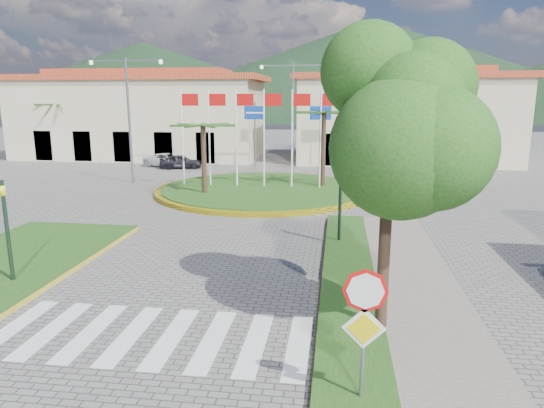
# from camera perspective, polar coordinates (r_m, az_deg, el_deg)

# --- Properties ---
(sidewalk_right) EXTENTS (4.00, 28.00, 0.15)m
(sidewalk_right) POSITION_cam_1_polar(r_m,az_deg,el_deg) (9.84, 17.25, -21.75)
(sidewalk_right) COLOR gray
(sidewalk_right) RESTS_ON ground
(verge_right) EXTENTS (1.60, 28.00, 0.18)m
(verge_right) POSITION_cam_1_polar(r_m,az_deg,el_deg) (9.71, 9.72, -21.75)
(verge_right) COLOR #174213
(verge_right) RESTS_ON ground
(crosswalk) EXTENTS (8.00, 3.00, 0.01)m
(crosswalk) POSITION_cam_1_polar(r_m,az_deg,el_deg) (12.25, -14.49, -14.74)
(crosswalk) COLOR silver
(crosswalk) RESTS_ON ground
(roundabout_island) EXTENTS (12.70, 12.70, 6.00)m
(roundabout_island) POSITION_cam_1_polar(r_m,az_deg,el_deg) (28.87, -1.07, 1.73)
(roundabout_island) COLOR yellow
(roundabout_island) RESTS_ON ground
(stop_sign) EXTENTS (0.80, 0.11, 2.65)m
(stop_sign) POSITION_cam_1_polar(r_m,az_deg,el_deg) (8.84, 10.80, -12.72)
(stop_sign) COLOR slate
(stop_sign) RESTS_ON ground
(deciduous_tree) EXTENTS (3.60, 3.60, 6.80)m
(deciduous_tree) POSITION_cam_1_polar(r_m,az_deg,el_deg) (11.11, 13.87, 10.30)
(deciduous_tree) COLOR black
(deciduous_tree) RESTS_ON ground
(traffic_light_left) EXTENTS (0.15, 0.18, 3.20)m
(traffic_light_left) POSITION_cam_1_polar(r_m,az_deg,el_deg) (16.17, -28.79, -1.93)
(traffic_light_left) COLOR black
(traffic_light_left) RESTS_ON ground
(traffic_light_right) EXTENTS (0.15, 0.18, 3.20)m
(traffic_light_right) POSITION_cam_1_polar(r_m,az_deg,el_deg) (18.39, 8.04, 1.07)
(traffic_light_right) COLOR black
(traffic_light_right) RESTS_ON ground
(traffic_light_far) EXTENTS (0.18, 0.15, 3.20)m
(traffic_light_far) POSITION_cam_1_polar(r_m,az_deg,el_deg) (32.45, 14.20, 5.69)
(traffic_light_far) COLOR black
(traffic_light_far) RESTS_ON ground
(direction_sign_west) EXTENTS (1.60, 0.14, 5.20)m
(direction_sign_west) POSITION_cam_1_polar(r_m,az_deg,el_deg) (37.61, -2.04, 9.35)
(direction_sign_west) COLOR slate
(direction_sign_west) RESTS_ON ground
(direction_sign_east) EXTENTS (1.60, 0.14, 5.20)m
(direction_sign_east) POSITION_cam_1_polar(r_m,az_deg,el_deg) (37.09, 5.70, 9.26)
(direction_sign_east) COLOR slate
(direction_sign_east) RESTS_ON ground
(street_lamp_centre) EXTENTS (4.80, 0.16, 8.00)m
(street_lamp_centre) POSITION_cam_1_polar(r_m,az_deg,el_deg) (36.21, 2.45, 10.76)
(street_lamp_centre) COLOR slate
(street_lamp_centre) RESTS_ON ground
(street_lamp_west) EXTENTS (4.80, 0.16, 8.00)m
(street_lamp_west) POSITION_cam_1_polar(r_m,az_deg,el_deg) (32.89, -16.49, 10.11)
(street_lamp_west) COLOR slate
(street_lamp_west) RESTS_ON ground
(building_left) EXTENTS (23.32, 9.54, 8.05)m
(building_left) POSITION_cam_1_polar(r_m,az_deg,el_deg) (47.74, -15.12, 10.03)
(building_left) COLOR beige
(building_left) RESTS_ON ground
(building_right) EXTENTS (19.08, 9.54, 8.05)m
(building_right) POSITION_cam_1_polar(r_m,az_deg,el_deg) (44.43, 15.26, 9.88)
(building_right) COLOR beige
(building_right) RESTS_ON ground
(hill_far_west) EXTENTS (140.00, 140.00, 22.00)m
(hill_far_west) POSITION_cam_1_polar(r_m,az_deg,el_deg) (157.74, -14.83, 13.98)
(hill_far_west) COLOR black
(hill_far_west) RESTS_ON ground
(hill_far_mid) EXTENTS (180.00, 180.00, 30.00)m
(hill_far_mid) POSITION_cam_1_polar(r_m,az_deg,el_deg) (166.65, 11.81, 15.39)
(hill_far_mid) COLOR black
(hill_far_mid) RESTS_ON ground
(hill_near_back) EXTENTS (110.00, 110.00, 16.00)m
(hill_near_back) POSITION_cam_1_polar(r_m,az_deg,el_deg) (136.82, 1.75, 13.42)
(hill_near_back) COLOR black
(hill_near_back) RESTS_ON ground
(white_van) EXTENTS (4.05, 2.24, 1.07)m
(white_van) POSITION_cam_1_polar(r_m,az_deg,el_deg) (40.74, -12.21, 5.09)
(white_van) COLOR silver
(white_van) RESTS_ON ground
(car_dark_a) EXTENTS (3.55, 2.18, 1.13)m
(car_dark_a) POSITION_cam_1_polar(r_m,az_deg,el_deg) (39.31, -10.69, 4.94)
(car_dark_a) COLOR black
(car_dark_a) RESTS_ON ground
(car_dark_b) EXTENTS (3.58, 1.75, 1.13)m
(car_dark_b) POSITION_cam_1_polar(r_m,az_deg,el_deg) (43.30, 6.80, 5.73)
(car_dark_b) COLOR black
(car_dark_b) RESTS_ON ground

